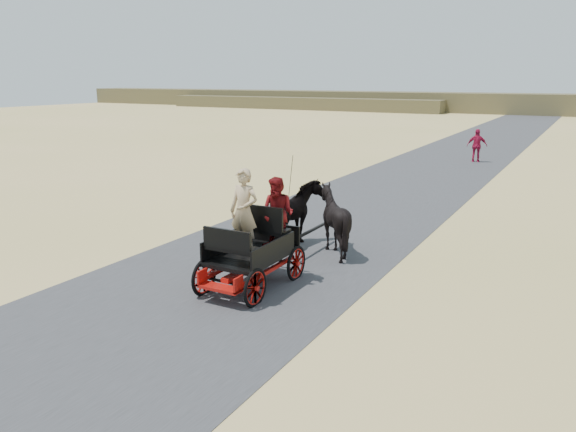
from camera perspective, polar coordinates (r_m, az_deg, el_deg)
The scene contains 10 objects.
ground at distance 14.35m, azimuth -1.13°, elevation -3.72°, with size 140.00×140.00×0.00m, color tan.
road at distance 14.35m, azimuth -1.14°, elevation -3.70°, with size 6.00×140.00×0.01m, color #38383A.
ridge_far at distance 74.22m, azimuth 23.96°, elevation 10.35°, with size 140.00×6.00×2.40m, color brown.
ridge_near at distance 79.04m, azimuth 1.07°, elevation 11.38°, with size 40.00×4.00×1.60m, color brown.
carriage at distance 12.01m, azimuth -3.71°, elevation -5.51°, with size 1.30×2.40×0.72m, color black, non-canonical shape.
horse_left at distance 14.62m, azimuth 0.76°, elevation 0.07°, with size 0.91×2.01×1.70m, color black.
horse_right at distance 14.15m, azimuth 4.69°, elevation -0.44°, with size 1.37×1.54×1.70m, color black.
driver_man at distance 11.79m, azimuth -4.49°, elevation 0.50°, with size 0.66×0.43×1.80m, color tan.
passenger_woman at distance 12.02m, azimuth -1.05°, elevation 0.25°, with size 0.77×0.60×1.58m, color #660C0F.
pedestrian at distance 31.12m, azimuth 18.65°, elevation 6.79°, with size 1.01×0.42×1.73m, color #A31237.
Camera 1 is at (6.85, -11.83, 4.36)m, focal length 35.00 mm.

